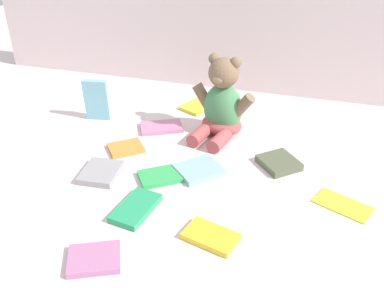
# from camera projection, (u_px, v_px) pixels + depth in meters

# --- Properties ---
(ground_plane) EXTENTS (3.20, 3.20, 0.00)m
(ground_plane) POSITION_uv_depth(u_px,v_px,m) (198.00, 156.00, 1.26)
(ground_plane) COLOR silver
(teddy_bear) EXTENTS (0.20, 0.20, 0.24)m
(teddy_bear) POSITION_uv_depth(u_px,v_px,m) (222.00, 106.00, 1.32)
(teddy_bear) COLOR #4C8C59
(teddy_bear) RESTS_ON ground_plane
(book_case_0) EXTENTS (0.15, 0.12, 0.01)m
(book_case_0) POSITION_uv_depth(u_px,v_px,m) (343.00, 204.00, 1.07)
(book_case_0) COLOR yellow
(book_case_0) RESTS_ON ground_plane
(book_case_1) EXTENTS (0.12, 0.12, 0.01)m
(book_case_1) POSITION_uv_depth(u_px,v_px,m) (126.00, 148.00, 1.28)
(book_case_1) COLOR orange
(book_case_1) RESTS_ON ground_plane
(book_case_2) EXTENTS (0.13, 0.10, 0.01)m
(book_case_2) POSITION_uv_depth(u_px,v_px,m) (211.00, 236.00, 0.97)
(book_case_2) COLOR yellow
(book_case_2) RESTS_ON ground_plane
(book_case_4) EXTENTS (0.14, 0.13, 0.01)m
(book_case_4) POSITION_uv_depth(u_px,v_px,m) (163.00, 176.00, 1.16)
(book_case_4) COLOR green
(book_case_4) RESTS_ON ground_plane
(book_case_5) EXTENTS (0.11, 0.12, 0.01)m
(book_case_5) POSITION_uv_depth(u_px,v_px,m) (197.00, 107.00, 1.51)
(book_case_5) COLOR yellow
(book_case_5) RESTS_ON ground_plane
(book_case_6) EXTENTS (0.09, 0.14, 0.02)m
(book_case_6) POSITION_uv_depth(u_px,v_px,m) (136.00, 208.00, 1.05)
(book_case_6) COLOR #25995C
(book_case_6) RESTS_ON ground_plane
(book_case_7) EXTENTS (0.10, 0.12, 0.02)m
(book_case_7) POSITION_uv_depth(u_px,v_px,m) (101.00, 172.00, 1.17)
(book_case_7) COLOR gray
(book_case_7) RESTS_ON ground_plane
(book_case_8) EXTENTS (0.13, 0.12, 0.01)m
(book_case_8) POSITION_uv_depth(u_px,v_px,m) (94.00, 259.00, 0.91)
(book_case_8) COLOR #AF6995
(book_case_8) RESTS_ON ground_plane
(book_case_9) EXTENTS (0.15, 0.15, 0.02)m
(book_case_9) POSITION_uv_depth(u_px,v_px,m) (199.00, 170.00, 1.18)
(book_case_9) COLOR #87AFCF
(book_case_9) RESTS_ON ground_plane
(book_case_10) EXTENTS (0.13, 0.13, 0.02)m
(book_case_10) POSITION_uv_depth(u_px,v_px,m) (279.00, 163.00, 1.21)
(book_case_10) COLOR #4F573E
(book_case_10) RESTS_ON ground_plane
(book_case_11) EXTENTS (0.15, 0.13, 0.01)m
(book_case_11) POSITION_uv_depth(u_px,v_px,m) (161.00, 127.00, 1.39)
(book_case_11) COLOR #B77098
(book_case_11) RESTS_ON ground_plane
(book_case_12) EXTENTS (0.08, 0.04, 0.14)m
(book_case_12) POSITION_uv_depth(u_px,v_px,m) (97.00, 100.00, 1.41)
(book_case_12) COLOR #73B8CD
(book_case_12) RESTS_ON ground_plane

